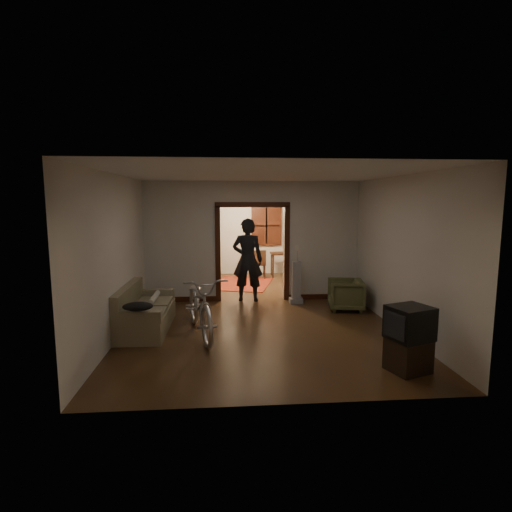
{
  "coord_description": "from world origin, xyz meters",
  "views": [
    {
      "loc": [
        -0.67,
        -8.56,
        2.34
      ],
      "look_at": [
        0.0,
        -0.3,
        1.2
      ],
      "focal_mm": 28.0,
      "sensor_mm": 36.0,
      "label": 1
    }
  ],
  "objects": [
    {
      "name": "crt_tv",
      "position": [
        1.86,
        -3.46,
        0.69
      ],
      "size": [
        0.66,
        0.63,
        0.46
      ],
      "primitive_type": "cube",
      "rotation": [
        0.0,
        0.0,
        0.34
      ],
      "color": "black",
      "rests_on": "tv_stand"
    },
    {
      "name": "vacuum",
      "position": [
        0.98,
        0.35,
        0.49
      ],
      "size": [
        0.34,
        0.3,
        0.97
      ],
      "primitive_type": "cube",
      "rotation": [
        0.0,
        0.0,
        0.23
      ],
      "color": "gray",
      "rests_on": "floor"
    },
    {
      "name": "door_casing",
      "position": [
        0.0,
        0.75,
        1.1
      ],
      "size": [
        1.74,
        0.2,
        2.32
      ],
      "primitive_type": "cube",
      "color": "black",
      "rests_on": "floor"
    },
    {
      "name": "wall_left",
      "position": [
        -2.5,
        0.0,
        1.4
      ],
      "size": [
        0.02,
        8.5,
        2.8
      ],
      "primitive_type": "cube",
      "color": "beige",
      "rests_on": "floor"
    },
    {
      "name": "desk_chair",
      "position": [
        0.38,
        3.38,
        0.44
      ],
      "size": [
        0.42,
        0.42,
        0.88
      ],
      "primitive_type": "cube",
      "rotation": [
        0.0,
        0.0,
        -0.06
      ],
      "color": "black",
      "rests_on": "floor"
    },
    {
      "name": "light_switch",
      "position": [
        1.05,
        0.68,
        1.25
      ],
      "size": [
        0.08,
        0.01,
        0.12
      ],
      "primitive_type": "cube",
      "color": "silver",
      "rests_on": "partition_wall"
    },
    {
      "name": "wall_right",
      "position": [
        2.5,
        0.0,
        1.4
      ],
      "size": [
        0.02,
        8.5,
        2.8
      ],
      "primitive_type": "cube",
      "color": "beige",
      "rests_on": "floor"
    },
    {
      "name": "oriental_rug",
      "position": [
        -0.17,
        2.6,
        0.01
      ],
      "size": [
        2.01,
        2.35,
        0.02
      ],
      "primitive_type": "cube",
      "rotation": [
        0.0,
        0.0,
        -0.26
      ],
      "color": "maroon",
      "rests_on": "floor"
    },
    {
      "name": "partition_wall",
      "position": [
        0.0,
        0.75,
        1.4
      ],
      "size": [
        5.0,
        0.14,
        2.8
      ],
      "primitive_type": "cube",
      "color": "beige",
      "rests_on": "floor"
    },
    {
      "name": "wall_back",
      "position": [
        0.0,
        4.25,
        1.4
      ],
      "size": [
        5.0,
        0.02,
        2.8
      ],
      "primitive_type": "cube",
      "color": "beige",
      "rests_on": "floor"
    },
    {
      "name": "desk",
      "position": [
        1.28,
        3.61,
        0.37
      ],
      "size": [
        1.12,
        0.82,
        0.74
      ],
      "primitive_type": "cube",
      "rotation": [
        0.0,
        0.0,
        0.28
      ],
      "color": "black",
      "rests_on": "floor"
    },
    {
      "name": "rolled_paper",
      "position": [
        -2.0,
        -1.04,
        0.53
      ],
      "size": [
        0.1,
        0.8,
        0.1
      ],
      "primitive_type": "cylinder",
      "rotation": [
        1.57,
        0.0,
        0.0
      ],
      "color": "beige",
      "rests_on": "sofa"
    },
    {
      "name": "sofa",
      "position": [
        -2.1,
        -1.34,
        0.41
      ],
      "size": [
        0.83,
        1.8,
        0.82
      ],
      "primitive_type": "cube",
      "rotation": [
        0.0,
        0.0,
        -0.02
      ],
      "color": "#696346",
      "rests_on": "floor"
    },
    {
      "name": "locker",
      "position": [
        -1.35,
        3.81,
        0.9
      ],
      "size": [
        1.0,
        0.7,
        1.8
      ],
      "primitive_type": "cube",
      "rotation": [
        0.0,
        0.0,
        0.24
      ],
      "color": "#2A3520",
      "rests_on": "floor"
    },
    {
      "name": "person",
      "position": [
        -0.12,
        0.66,
        0.98
      ],
      "size": [
        0.77,
        0.57,
        1.95
      ],
      "primitive_type": "imported",
      "rotation": [
        0.0,
        0.0,
        2.99
      ],
      "color": "black",
      "rests_on": "floor"
    },
    {
      "name": "far_window",
      "position": [
        0.7,
        4.21,
        1.55
      ],
      "size": [
        0.98,
        0.06,
        1.28
      ],
      "primitive_type": "cube",
      "color": "black",
      "rests_on": "wall_back"
    },
    {
      "name": "bicycle",
      "position": [
        -1.09,
        -1.71,
        0.55
      ],
      "size": [
        1.18,
        2.19,
        1.09
      ],
      "primitive_type": "imported",
      "rotation": [
        0.0,
        0.0,
        0.23
      ],
      "color": "silver",
      "rests_on": "floor"
    },
    {
      "name": "floor",
      "position": [
        0.0,
        0.0,
        0.0
      ],
      "size": [
        5.0,
        8.5,
        0.01
      ],
      "primitive_type": "cube",
      "color": "#301D0F",
      "rests_on": "ground"
    },
    {
      "name": "ceiling",
      "position": [
        0.0,
        0.0,
        2.8
      ],
      "size": [
        5.0,
        8.5,
        0.01
      ],
      "primitive_type": "cube",
      "color": "white",
      "rests_on": "floor"
    },
    {
      "name": "chandelier",
      "position": [
        0.0,
        2.5,
        2.35
      ],
      "size": [
        0.24,
        0.24,
        0.24
      ],
      "primitive_type": "sphere",
      "color": "#FFE0A5",
      "rests_on": "ceiling"
    },
    {
      "name": "tv_stand",
      "position": [
        1.86,
        -3.46,
        0.23
      ],
      "size": [
        0.62,
        0.6,
        0.46
      ],
      "primitive_type": "cube",
      "rotation": [
        0.0,
        0.0,
        0.34
      ],
      "color": "black",
      "rests_on": "floor"
    },
    {
      "name": "globe",
      "position": [
        -1.35,
        3.81,
        1.94
      ],
      "size": [
        0.3,
        0.3,
        0.3
      ],
      "primitive_type": "sphere",
      "color": "#1E5972",
      "rests_on": "locker"
    },
    {
      "name": "armchair",
      "position": [
        1.95,
        -0.3,
        0.33
      ],
      "size": [
        0.84,
        0.83,
        0.67
      ],
      "primitive_type": "imported",
      "rotation": [
        0.0,
        0.0,
        -1.74
      ],
      "color": "#4C502D",
      "rests_on": "floor"
    },
    {
      "name": "jacket",
      "position": [
        -2.05,
        -2.25,
        0.68
      ],
      "size": [
        0.48,
        0.36,
        0.14
      ],
      "primitive_type": "ellipsoid",
      "color": "black",
      "rests_on": "sofa"
    }
  ]
}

